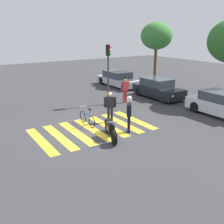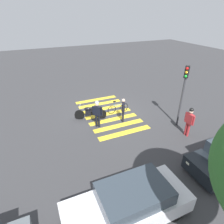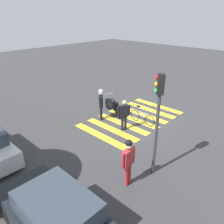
% 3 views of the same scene
% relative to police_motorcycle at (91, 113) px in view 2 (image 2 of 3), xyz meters
% --- Properties ---
extents(ground_plane, '(60.00, 60.00, 0.00)m').
position_rel_police_motorcycle_xyz_m(ground_plane, '(-1.42, -0.16, -0.47)').
color(ground_plane, '#38383A').
extents(police_motorcycle, '(2.13, 1.01, 1.06)m').
position_rel_police_motorcycle_xyz_m(police_motorcycle, '(0.00, 0.00, 0.00)').
color(police_motorcycle, black).
rests_on(police_motorcycle, ground_plane).
extents(leaning_bicycle, '(1.66, 0.46, 0.98)m').
position_rel_police_motorcycle_xyz_m(leaning_bicycle, '(-2.16, -0.08, -0.11)').
color(leaning_bicycle, black).
rests_on(leaning_bicycle, ground_plane).
extents(officer_on_foot, '(0.41, 0.60, 1.69)m').
position_rel_police_motorcycle_xyz_m(officer_on_foot, '(-1.92, 1.22, 0.49)').
color(officer_on_foot, black).
rests_on(officer_on_foot, ground_plane).
extents(officer_by_motorcycle, '(0.55, 0.48, 1.86)m').
position_rel_police_motorcycle_xyz_m(officer_by_motorcycle, '(-0.11, 1.16, 0.62)').
color(officer_by_motorcycle, black).
rests_on(officer_by_motorcycle, ground_plane).
extents(pedestrian_bystander, '(0.25, 0.70, 1.88)m').
position_rel_police_motorcycle_xyz_m(pedestrian_bystander, '(-4.74, 4.27, 0.63)').
color(pedestrian_bystander, '#B22D33').
rests_on(pedestrian_bystander, ground_plane).
extents(crosswalk_stripes, '(3.55, 5.85, 0.01)m').
position_rel_police_motorcycle_xyz_m(crosswalk_stripes, '(-1.42, -0.16, -0.47)').
color(crosswalk_stripes, yellow).
rests_on(crosswalk_stripes, ground_plane).
extents(car_white_van, '(4.63, 1.86, 1.41)m').
position_rel_police_motorcycle_xyz_m(car_white_van, '(0.96, 7.41, 0.21)').
color(car_white_van, black).
rests_on(car_white_van, ground_plane).
extents(traffic_light_pole, '(0.35, 0.34, 3.97)m').
position_rel_police_motorcycle_xyz_m(traffic_light_pole, '(-5.02, 3.09, 2.21)').
color(traffic_light_pole, '#38383D').
rests_on(traffic_light_pole, ground_plane).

